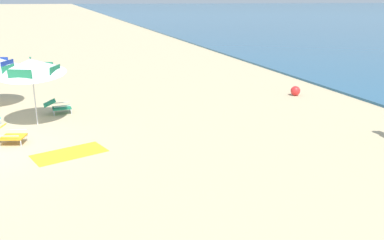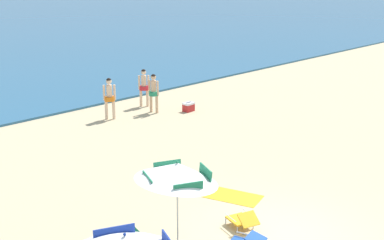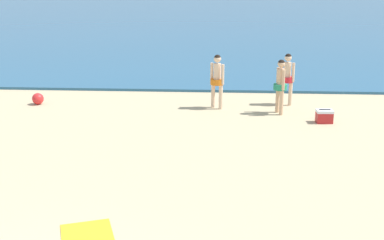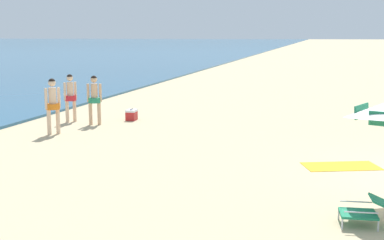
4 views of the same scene
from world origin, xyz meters
The scene contains 5 objects.
person_standing_near_shore centered at (4.93, 10.85, 1.02)m, with size 0.43×0.50×1.76m.
person_standing_beside centered at (5.28, 11.96, 1.02)m, with size 0.45×0.43×1.76m.
person_wading_in centered at (2.92, 11.37, 1.05)m, with size 0.46×0.44×1.81m.
cooler_box centered at (6.20, 9.93, 0.20)m, with size 0.51×0.37×0.43m.
beach_ball centered at (-3.22, 11.52, 0.20)m, with size 0.39×0.39×0.39m, color red.
Camera 3 is at (3.02, -5.12, 4.64)m, focal length 47.80 mm.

